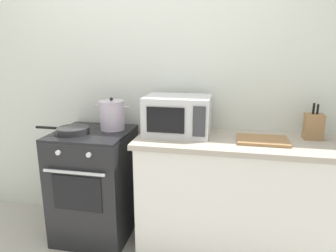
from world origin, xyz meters
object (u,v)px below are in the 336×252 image
(frying_pan, at_px, (72,130))
(knife_block, at_px, (314,126))
(microwave, at_px, (178,115))
(stock_pot, at_px, (112,115))
(stove, at_px, (95,184))
(cutting_board, at_px, (262,140))

(frying_pan, height_order, knife_block, knife_block)
(frying_pan, bearing_deg, microwave, 10.70)
(stock_pot, xyz_separation_m, frying_pan, (-0.26, -0.18, -0.10))
(stove, xyz_separation_m, microwave, (0.69, 0.08, 0.61))
(stove, distance_m, stock_pot, 0.61)
(stove, xyz_separation_m, knife_block, (1.70, 0.14, 0.56))
(stove, xyz_separation_m, cutting_board, (1.33, 0.00, 0.47))
(stove, height_order, frying_pan, frying_pan)
(stove, bearing_deg, microwave, 6.50)
(stock_pot, height_order, cutting_board, stock_pot)
(cutting_board, relative_size, knife_block, 1.33)
(microwave, bearing_deg, stove, -173.50)
(stock_pot, height_order, frying_pan, stock_pot)
(stock_pot, bearing_deg, frying_pan, -145.13)
(cutting_board, bearing_deg, microwave, 173.03)
(stove, distance_m, frying_pan, 0.51)
(microwave, relative_size, cutting_board, 1.39)
(stove, bearing_deg, knife_block, 4.74)
(stock_pot, bearing_deg, stove, -142.14)
(frying_pan, bearing_deg, cutting_board, 3.01)
(cutting_board, bearing_deg, frying_pan, -176.99)
(stove, relative_size, frying_pan, 2.04)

